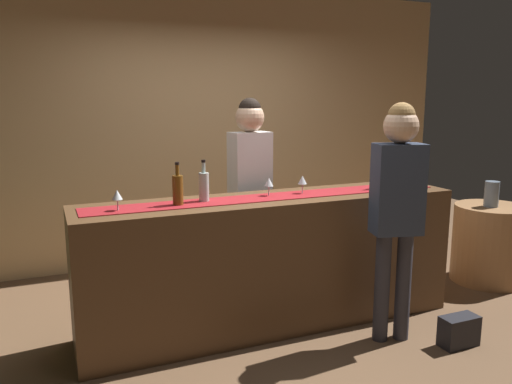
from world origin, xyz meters
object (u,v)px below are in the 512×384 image
at_px(wine_glass_near_customer, 269,183).
at_px(vase_on_side_table, 492,194).
at_px(bartender, 250,176).
at_px(wine_glass_mid_counter, 302,180).
at_px(wine_bottle_green, 384,175).
at_px(round_side_table, 490,244).
at_px(customer_sipping, 397,197).
at_px(wine_bottle_amber, 178,189).
at_px(handbag, 459,331).
at_px(wine_glass_far_end, 117,196).
at_px(wine_bottle_clear, 204,186).

xyz_separation_m(wine_glass_near_customer, vase_on_side_table, (2.28, -0.01, -0.26)).
bearing_deg(bartender, wine_glass_mid_counter, 104.75).
bearing_deg(wine_bottle_green, round_side_table, 3.41).
height_order(customer_sipping, vase_on_side_table, customer_sipping).
bearing_deg(wine_bottle_green, wine_bottle_amber, 179.46).
xyz_separation_m(wine_bottle_green, handbag, (0.09, -0.82, -1.01)).
bearing_deg(wine_glass_far_end, round_side_table, 1.43).
xyz_separation_m(wine_bottle_clear, wine_bottle_green, (1.51, -0.07, 0.00)).
bearing_deg(wine_glass_near_customer, wine_bottle_amber, -175.28).
xyz_separation_m(wine_glass_near_customer, round_side_table, (2.33, 0.00, -0.75)).
bearing_deg(customer_sipping, vase_on_side_table, 36.43).
bearing_deg(vase_on_side_table, bartender, 166.24).
bearing_deg(wine_bottle_clear, wine_glass_far_end, -172.89).
distance_m(wine_glass_near_customer, handbag, 1.73).
bearing_deg(vase_on_side_table, wine_bottle_green, -177.11).
xyz_separation_m(wine_bottle_amber, round_side_table, (3.05, 0.06, -0.75)).
bearing_deg(handbag, wine_glass_far_end, 159.82).
bearing_deg(wine_glass_near_customer, bartender, 83.12).
relative_size(bartender, vase_on_side_table, 7.28).
bearing_deg(wine_bottle_amber, vase_on_side_table, 0.93).
bearing_deg(wine_glass_mid_counter, round_side_table, 0.56).
xyz_separation_m(bartender, customer_sipping, (0.64, -1.15, -0.02)).
bearing_deg(bartender, vase_on_side_table, 159.75).
xyz_separation_m(wine_glass_near_customer, wine_glass_far_end, (-1.13, -0.08, 0.00)).
bearing_deg(wine_bottle_green, wine_bottle_clear, 177.36).
distance_m(wine_bottle_clear, wine_bottle_green, 1.51).
distance_m(bartender, customer_sipping, 1.32).
distance_m(wine_glass_mid_counter, customer_sipping, 0.74).
relative_size(wine_bottle_clear, wine_glass_far_end, 2.10).
bearing_deg(bartender, round_side_table, 160.35).
bearing_deg(customer_sipping, handbag, -20.56).
bearing_deg(wine_bottle_clear, wine_bottle_green, -2.64).
relative_size(wine_bottle_clear, vase_on_side_table, 1.26).
bearing_deg(wine_bottle_amber, handbag, -24.90).
bearing_deg(customer_sipping, round_side_table, 36.34).
bearing_deg(wine_glass_near_customer, wine_glass_mid_counter, -3.28).
xyz_separation_m(wine_glass_mid_counter, handbag, (0.81, -0.88, -1.01)).
bearing_deg(round_side_table, wine_bottle_green, -176.59).
xyz_separation_m(wine_bottle_clear, customer_sipping, (1.22, -0.61, -0.06)).
bearing_deg(wine_glass_near_customer, customer_sipping, -41.31).
relative_size(wine_bottle_green, wine_glass_mid_counter, 2.10).
relative_size(wine_glass_near_customer, customer_sipping, 0.08).
relative_size(wine_glass_mid_counter, handbag, 0.51).
bearing_deg(wine_bottle_clear, wine_glass_near_customer, 0.63).
xyz_separation_m(wine_glass_far_end, handbag, (2.22, -0.81, -1.01)).
height_order(wine_glass_far_end, handbag, wine_glass_far_end).
xyz_separation_m(wine_glass_mid_counter, round_side_table, (2.05, 0.02, -0.75)).
bearing_deg(wine_bottle_amber, bartender, 37.21).
bearing_deg(handbag, wine_bottle_clear, 150.89).
relative_size(customer_sipping, handbag, 6.13).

